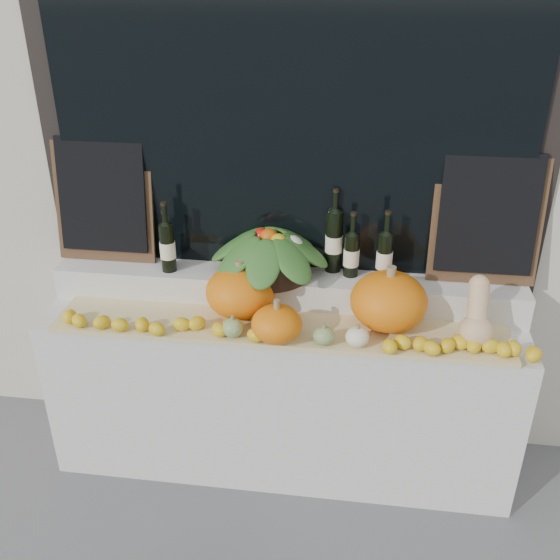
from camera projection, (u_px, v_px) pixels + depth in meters
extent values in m
cube|color=black|center=(291.00, 88.00, 2.76)|extent=(2.40, 0.04, 2.10)
cube|color=black|center=(290.00, 89.00, 2.73)|extent=(2.20, 0.02, 2.00)
cube|color=silver|center=(282.00, 390.00, 3.20)|extent=(2.30, 0.55, 0.88)
cube|color=silver|center=(286.00, 288.00, 3.09)|extent=(2.30, 0.25, 0.16)
cube|color=tan|center=(279.00, 329.00, 2.88)|extent=(2.10, 0.32, 0.02)
ellipsoid|color=orange|center=(240.00, 292.00, 2.91)|extent=(0.36, 0.36, 0.24)
ellipsoid|color=orange|center=(389.00, 301.00, 2.81)|extent=(0.38, 0.38, 0.27)
ellipsoid|color=orange|center=(277.00, 324.00, 2.73)|extent=(0.25, 0.25, 0.16)
ellipsoid|color=#DDB282|center=(476.00, 331.00, 2.71)|extent=(0.15, 0.15, 0.14)
cylinder|color=#DDB282|center=(478.00, 303.00, 2.70)|extent=(0.09, 0.14, 0.18)
sphere|color=#DDB282|center=(479.00, 285.00, 2.70)|extent=(0.09, 0.09, 0.09)
ellipsoid|color=#2C621D|center=(324.00, 336.00, 2.72)|extent=(0.10, 0.10, 0.08)
cylinder|color=olive|center=(324.00, 326.00, 2.70)|extent=(0.02, 0.02, 0.02)
ellipsoid|color=#2C621D|center=(233.00, 328.00, 2.78)|extent=(0.10, 0.10, 0.09)
cylinder|color=olive|center=(232.00, 317.00, 2.75)|extent=(0.02, 0.02, 0.02)
ellipsoid|color=#F6ECC4|center=(285.00, 334.00, 2.74)|extent=(0.09, 0.09, 0.07)
cylinder|color=olive|center=(285.00, 325.00, 2.72)|extent=(0.02, 0.02, 0.02)
ellipsoid|color=yellow|center=(276.00, 324.00, 2.75)|extent=(0.13, 0.13, 0.14)
cylinder|color=olive|center=(276.00, 309.00, 2.71)|extent=(0.02, 0.02, 0.02)
ellipsoid|color=#F6ECC4|center=(357.00, 337.00, 2.71)|extent=(0.10, 0.10, 0.09)
cylinder|color=olive|center=(358.00, 326.00, 2.68)|extent=(0.02, 0.02, 0.02)
cylinder|color=black|center=(269.00, 263.00, 3.02)|extent=(0.40, 0.40, 0.12)
cylinder|color=black|center=(168.00, 248.00, 3.02)|extent=(0.07, 0.07, 0.24)
cylinder|color=black|center=(165.00, 215.00, 2.94)|extent=(0.03, 0.03, 0.10)
cylinder|color=#F5E8CC|center=(168.00, 250.00, 3.03)|extent=(0.08, 0.08, 0.08)
cylinder|color=black|center=(164.00, 204.00, 2.92)|extent=(0.03, 0.03, 0.02)
cylinder|color=black|center=(168.00, 250.00, 3.07)|extent=(0.07, 0.07, 0.19)
cylinder|color=black|center=(165.00, 223.00, 3.00)|extent=(0.03, 0.03, 0.10)
cylinder|color=#F5E8CC|center=(168.00, 252.00, 3.07)|extent=(0.08, 0.08, 0.08)
cylinder|color=black|center=(164.00, 212.00, 2.97)|extent=(0.03, 0.03, 0.02)
cylinder|color=black|center=(334.00, 241.00, 3.01)|extent=(0.08, 0.08, 0.31)
cylinder|color=black|center=(336.00, 202.00, 2.92)|extent=(0.03, 0.03, 0.10)
cylinder|color=#F5E8CC|center=(334.00, 243.00, 3.02)|extent=(0.08, 0.08, 0.08)
cylinder|color=black|center=(336.00, 190.00, 2.89)|extent=(0.03, 0.03, 0.02)
cylinder|color=black|center=(351.00, 255.00, 2.98)|extent=(0.07, 0.07, 0.21)
cylinder|color=black|center=(353.00, 225.00, 2.91)|extent=(0.03, 0.03, 0.10)
cylinder|color=#F5E8CC|center=(351.00, 257.00, 2.99)|extent=(0.08, 0.08, 0.08)
cylinder|color=black|center=(354.00, 214.00, 2.89)|extent=(0.03, 0.03, 0.02)
cylinder|color=black|center=(384.00, 258.00, 2.93)|extent=(0.07, 0.07, 0.24)
cylinder|color=black|center=(387.00, 224.00, 2.85)|extent=(0.03, 0.03, 0.10)
cylinder|color=#F5E8CC|center=(384.00, 260.00, 2.93)|extent=(0.08, 0.08, 0.08)
cylinder|color=black|center=(388.00, 213.00, 2.82)|extent=(0.03, 0.03, 0.02)
cube|color=#4C331E|center=(104.00, 200.00, 3.08)|extent=(0.50, 0.11, 0.62)
cube|color=black|center=(102.00, 195.00, 3.05)|extent=(0.44, 0.10, 0.56)
cube|color=#4C331E|center=(487.00, 219.00, 2.86)|extent=(0.50, 0.11, 0.62)
cube|color=black|center=(489.00, 214.00, 2.83)|extent=(0.44, 0.10, 0.56)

